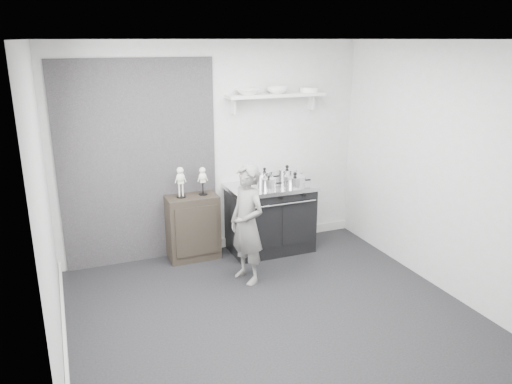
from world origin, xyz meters
TOP-DOWN VIEW (x-y plane):
  - ground at (0.00, 0.00)m, footprint 4.00×4.00m
  - room_shell at (-0.09, 0.15)m, footprint 4.02×3.62m
  - wall_shelf at (0.80, 1.68)m, footprint 1.30×0.26m
  - stove at (0.65, 1.48)m, footprint 1.12×0.70m
  - side_cabinet at (-0.37, 1.61)m, footprint 0.64×0.37m
  - child at (0.05, 0.76)m, footprint 0.47×0.58m
  - pot_back_left at (0.61, 1.57)m, footprint 0.32×0.23m
  - pot_back_right at (0.92, 1.55)m, footprint 0.36×0.27m
  - pot_front_right at (0.92, 1.32)m, footprint 0.36×0.28m
  - pot_front_center at (0.55, 1.31)m, footprint 0.28×0.19m
  - skeleton_full at (-0.50, 1.61)m, footprint 0.12×0.08m
  - skeleton_torso at (-0.22, 1.61)m, footprint 0.11×0.07m
  - bowl_large at (0.41, 1.67)m, footprint 0.28×0.28m
  - bowl_small at (0.82, 1.67)m, footprint 0.27×0.27m
  - plate_stack at (1.27, 1.67)m, footprint 0.24×0.24m

SIDE VIEW (x-z plane):
  - ground at x=0.00m, z-range 0.00..0.00m
  - side_cabinet at x=-0.37m, z-range 0.00..0.83m
  - stove at x=0.65m, z-range 0.00..0.90m
  - child at x=0.05m, z-range 0.00..1.39m
  - pot_front_right at x=0.92m, z-range 0.88..1.06m
  - pot_front_center at x=0.55m, z-range 0.88..1.06m
  - pot_back_left at x=0.61m, z-range 0.88..1.09m
  - pot_back_right at x=0.92m, z-range 0.88..1.10m
  - skeleton_torso at x=-0.22m, z-range 0.83..1.24m
  - skeleton_full at x=-0.50m, z-range 0.83..1.27m
  - room_shell at x=-0.09m, z-range 0.28..2.99m
  - wall_shelf at x=0.80m, z-range 1.89..2.13m
  - plate_stack at x=1.27m, z-range 2.04..2.10m
  - bowl_large at x=0.41m, z-range 2.04..2.11m
  - bowl_small at x=0.82m, z-range 2.04..2.12m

